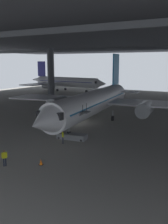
% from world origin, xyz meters
% --- Properties ---
extents(ground_plane, '(110.00, 110.00, 0.00)m').
position_xyz_m(ground_plane, '(0.00, 0.00, 0.00)').
color(ground_plane, gray).
extents(hangar_structure, '(121.00, 99.00, 14.78)m').
position_xyz_m(hangar_structure, '(-0.09, 13.76, 14.15)').
color(hangar_structure, '#4C4F54').
rests_on(hangar_structure, ground_plane).
extents(airplane_main, '(35.35, 36.32, 11.38)m').
position_xyz_m(airplane_main, '(0.97, 1.44, 3.44)').
color(airplane_main, white).
rests_on(airplane_main, ground_plane).
extents(boarding_stairs, '(4.33, 2.01, 4.64)m').
position_xyz_m(boarding_stairs, '(2.93, -8.46, 0.73)').
color(boarding_stairs, slate).
rests_on(boarding_stairs, ground_plane).
extents(crew_worker_near_nose, '(0.36, 0.50, 1.58)m').
position_xyz_m(crew_worker_near_nose, '(2.21, -19.27, 0.89)').
color(crew_worker_near_nose, '#232838').
rests_on(crew_worker_near_nose, ground_plane).
extents(crew_worker_by_stairs, '(0.39, 0.47, 1.63)m').
position_xyz_m(crew_worker_by_stairs, '(2.95, -10.66, 0.93)').
color(crew_worker_by_stairs, '#232838').
rests_on(crew_worker_by_stairs, ground_plane).
extents(airplane_distant, '(31.94, 30.90, 10.20)m').
position_xyz_m(airplane_distant, '(-30.32, 39.39, 3.21)').
color(airplane_distant, white).
rests_on(airplane_distant, ground_plane).
extents(traffic_cone_orange, '(0.36, 0.36, 0.60)m').
position_xyz_m(traffic_cone_orange, '(4.99, -17.34, 0.29)').
color(traffic_cone_orange, black).
rests_on(traffic_cone_orange, ground_plane).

